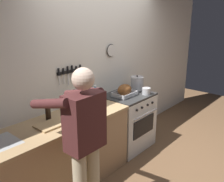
{
  "coord_description": "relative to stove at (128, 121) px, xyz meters",
  "views": [
    {
      "loc": [
        -2.76,
        -1.26,
        2.11
      ],
      "look_at": [
        -0.33,
        0.85,
        1.11
      ],
      "focal_mm": 40.08,
      "sensor_mm": 36.0,
      "label": 1
    }
  ],
  "objects": [
    {
      "name": "bottle_dish_soap",
      "position": [
        -0.53,
        0.2,
        0.54
      ],
      "size": [
        0.07,
        0.07,
        0.23
      ],
      "color": "#338CCC",
      "rests_on": "counter_block"
    },
    {
      "name": "ground_plane",
      "position": [
        -0.22,
        -0.99,
        -0.45
      ],
      "size": [
        8.0,
        8.0,
        0.0
      ],
      "primitive_type": "plane",
      "color": "brown"
    },
    {
      "name": "wall_back",
      "position": [
        -0.22,
        0.36,
        0.85
      ],
      "size": [
        6.0,
        0.13,
        2.6
      ],
      "color": "white",
      "rests_on": "ground"
    },
    {
      "name": "person_cook",
      "position": [
        -1.52,
        -0.61,
        0.5
      ],
      "size": [
        0.51,
        0.63,
        1.66
      ],
      "rotation": [
        0.0,
        0.0,
        1.62
      ],
      "color": "#C6B793",
      "rests_on": "ground"
    },
    {
      "name": "saucepan",
      "position": [
        0.19,
        -0.21,
        0.5
      ],
      "size": [
        0.13,
        0.13,
        0.1
      ],
      "color": "#B7B7BC",
      "rests_on": "stove"
    },
    {
      "name": "roasting_pan",
      "position": [
        -0.1,
        0.0,
        0.53
      ],
      "size": [
        0.35,
        0.26,
        0.19
      ],
      "color": "#B7B7BC",
      "rests_on": "stove"
    },
    {
      "name": "stove",
      "position": [
        0.0,
        0.0,
        0.0
      ],
      "size": [
        0.76,
        0.67,
        0.9
      ],
      "color": "white",
      "rests_on": "ground"
    },
    {
      "name": "bottle_olive_oil",
      "position": [
        -1.01,
        0.1,
        0.57
      ],
      "size": [
        0.07,
        0.07,
        0.29
      ],
      "color": "#385623",
      "rests_on": "counter_block"
    },
    {
      "name": "counter_block",
      "position": [
        -1.43,
        0.0,
        0.01
      ],
      "size": [
        2.03,
        0.65,
        0.9
      ],
      "color": "tan",
      "rests_on": "ground"
    },
    {
      "name": "stock_pot",
      "position": [
        0.3,
        0.05,
        0.56
      ],
      "size": [
        0.22,
        0.22,
        0.25
      ],
      "color": "#B7B7BC",
      "rests_on": "stove"
    },
    {
      "name": "cutting_board",
      "position": [
        -1.47,
        -0.03,
        0.46
      ],
      "size": [
        0.36,
        0.24,
        0.02
      ],
      "primitive_type": "cube",
      "color": "tan",
      "rests_on": "counter_block"
    },
    {
      "name": "bottle_soy_sauce",
      "position": [
        -1.4,
        0.13,
        0.54
      ],
      "size": [
        0.06,
        0.06,
        0.21
      ],
      "color": "black",
      "rests_on": "counter_block"
    }
  ]
}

